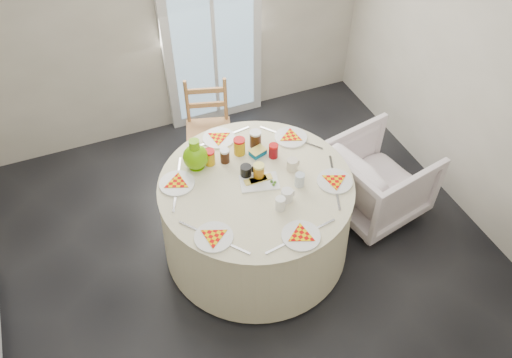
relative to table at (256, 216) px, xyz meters
name	(u,v)px	position (x,y,z in m)	size (l,w,h in m)	color
floor	(250,262)	(-0.11, -0.14, -0.38)	(4.00, 4.00, 0.00)	black
wall_back	(166,8)	(-0.11, 1.86, 0.93)	(4.00, 0.02, 2.60)	#BCB5A3
wall_right	(496,76)	(1.89, -0.14, 0.93)	(0.02, 4.00, 2.60)	#BCB5A3
glass_door	(212,28)	(0.29, 1.81, 0.68)	(1.00, 0.08, 2.10)	silver
table	(256,216)	(0.00, 0.00, 0.00)	(1.51, 1.51, 0.76)	beige
wooden_chair	(209,130)	(-0.04, 1.05, 0.09)	(0.41, 0.39, 0.92)	#B76F53
armchair	(378,176)	(1.14, 0.01, 0.02)	(0.75, 0.71, 0.78)	white
place_settings	(256,182)	(0.00, 0.00, 0.40)	(1.44, 1.44, 0.03)	white
jar_cluster	(240,154)	(-0.02, 0.27, 0.45)	(0.55, 0.28, 0.16)	#9A4616
butter_tub	(258,152)	(0.13, 0.29, 0.41)	(0.13, 0.09, 0.05)	#026296
green_pitcher	(196,156)	(-0.35, 0.34, 0.49)	(0.20, 0.20, 0.25)	#63B003
cheese_platter	(259,181)	(0.02, -0.01, 0.40)	(0.29, 0.18, 0.04)	silver
mugs_glasses	(274,175)	(0.14, -0.02, 0.44)	(0.64, 0.64, 0.12)	gray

